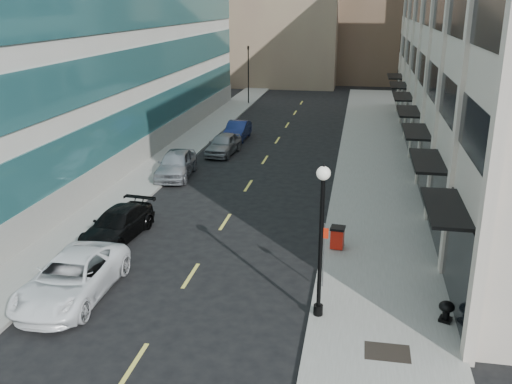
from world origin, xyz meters
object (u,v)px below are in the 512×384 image
(trash_bin, at_px, (337,237))
(urn_planter, at_px, (446,309))
(lamppost, at_px, (321,229))
(car_grey_sedan, at_px, (223,144))
(car_black_pickup, at_px, (118,224))
(traffic_signal, at_px, (248,50))
(sign_post, at_px, (324,247))
(car_white_van, at_px, (72,278))
(car_blue_sedan, at_px, (237,131))
(car_silver_sedan, at_px, (176,164))

(trash_bin, relative_size, urn_planter, 1.37)
(lamppost, bearing_deg, car_grey_sedan, 111.72)
(car_black_pickup, xyz_separation_m, car_grey_sedan, (1.20, 15.91, 0.06))
(traffic_signal, distance_m, lamppost, 43.75)
(traffic_signal, bearing_deg, sign_post, -74.98)
(car_white_van, distance_m, car_black_pickup, 5.61)
(car_grey_sedan, distance_m, trash_bin, 17.90)
(urn_planter, bearing_deg, lamppost, -175.20)
(traffic_signal, relative_size, sign_post, 2.71)
(car_blue_sedan, distance_m, lamppost, 27.54)
(car_white_van, bearing_deg, trash_bin, 31.43)
(car_silver_sedan, height_order, lamppost, lamppost)
(car_blue_sedan, bearing_deg, sign_post, -70.07)
(car_grey_sedan, bearing_deg, sign_post, -61.66)
(sign_post, bearing_deg, car_blue_sedan, 112.18)
(car_blue_sedan, bearing_deg, car_white_van, -90.88)
(sign_post, bearing_deg, car_silver_sedan, 129.99)
(car_silver_sedan, xyz_separation_m, urn_planter, (14.40, -14.97, -0.25))
(car_black_pickup, relative_size, car_blue_sedan, 1.09)
(car_grey_sedan, distance_m, urn_planter, 24.57)
(car_grey_sedan, height_order, lamppost, lamppost)
(car_blue_sedan, bearing_deg, traffic_signal, 98.45)
(sign_post, relative_size, urn_planter, 3.50)
(car_silver_sedan, xyz_separation_m, lamppost, (10.10, -15.33, 2.52))
(traffic_signal, height_order, car_white_van, traffic_signal)
(traffic_signal, relative_size, urn_planter, 9.48)
(car_black_pickup, relative_size, urn_planter, 6.47)
(car_blue_sedan, distance_m, car_grey_sedan, 4.73)
(trash_bin, xyz_separation_m, urn_planter, (3.92, -5.43, -0.09))
(traffic_signal, distance_m, sign_post, 41.85)
(trash_bin, height_order, urn_planter, trash_bin)
(car_grey_sedan, bearing_deg, urn_planter, -54.10)
(car_black_pickup, height_order, trash_bin, car_black_pickup)
(traffic_signal, height_order, lamppost, traffic_signal)
(car_white_van, relative_size, urn_planter, 7.73)
(lamppost, bearing_deg, sign_post, 90.00)
(car_white_van, bearing_deg, traffic_signal, 91.64)
(car_grey_sedan, height_order, urn_planter, car_grey_sedan)
(sign_post, bearing_deg, urn_planter, -19.32)
(trash_bin, xyz_separation_m, sign_post, (-0.38, -3.69, 1.10))
(car_black_pickup, bearing_deg, sign_post, -12.84)
(car_white_van, height_order, car_grey_sedan, car_white_van)
(lamppost, bearing_deg, trash_bin, 86.29)
(car_black_pickup, height_order, car_blue_sedan, car_blue_sedan)
(lamppost, relative_size, urn_planter, 7.45)
(car_white_van, distance_m, car_blue_sedan, 26.22)
(car_blue_sedan, xyz_separation_m, urn_planter, (12.80, -25.70, -0.12))
(car_white_van, xyz_separation_m, urn_planter, (13.39, 0.51, -0.19))
(car_black_pickup, distance_m, car_silver_sedan, 9.92)
(traffic_signal, relative_size, car_blue_sedan, 1.60)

